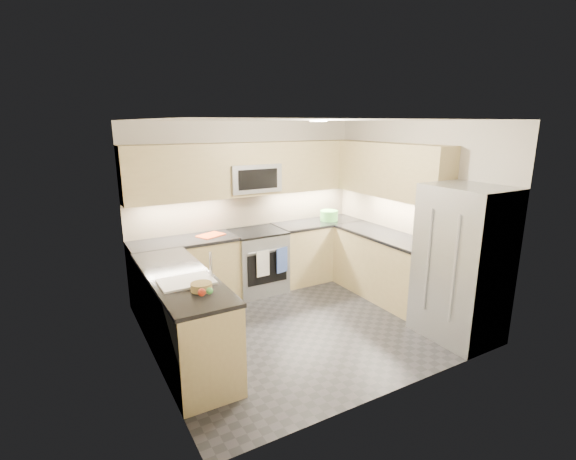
{
  "coord_description": "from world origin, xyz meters",
  "views": [
    {
      "loc": [
        -2.54,
        -4.1,
        2.47
      ],
      "look_at": [
        0.0,
        0.35,
        1.15
      ],
      "focal_mm": 26.0,
      "sensor_mm": 36.0,
      "label": 1
    }
  ],
  "objects_px": {
    "utensil_bowl": "(329,216)",
    "cutting_board": "(211,235)",
    "microwave": "(252,178)",
    "refrigerator": "(462,264)",
    "fruit_basket": "(201,287)",
    "gas_range": "(257,262)"
  },
  "relations": [
    {
      "from": "microwave",
      "to": "fruit_basket",
      "type": "xyz_separation_m",
      "value": [
        -1.43,
        -1.92,
        -0.72
      ]
    },
    {
      "from": "cutting_board",
      "to": "fruit_basket",
      "type": "height_order",
      "value": "fruit_basket"
    },
    {
      "from": "microwave",
      "to": "fruit_basket",
      "type": "distance_m",
      "value": 2.5
    },
    {
      "from": "cutting_board",
      "to": "microwave",
      "type": "bearing_deg",
      "value": 6.28
    },
    {
      "from": "microwave",
      "to": "gas_range",
      "type": "bearing_deg",
      "value": -90.0
    },
    {
      "from": "utensil_bowl",
      "to": "microwave",
      "type": "bearing_deg",
      "value": 174.31
    },
    {
      "from": "utensil_bowl",
      "to": "fruit_basket",
      "type": "xyz_separation_m",
      "value": [
        -2.72,
        -1.79,
        -0.04
      ]
    },
    {
      "from": "fruit_basket",
      "to": "cutting_board",
      "type": "bearing_deg",
      "value": 67.99
    },
    {
      "from": "microwave",
      "to": "cutting_board",
      "type": "distance_m",
      "value": 1.02
    },
    {
      "from": "microwave",
      "to": "fruit_basket",
      "type": "bearing_deg",
      "value": -126.74
    },
    {
      "from": "microwave",
      "to": "utensil_bowl",
      "type": "bearing_deg",
      "value": -5.69
    },
    {
      "from": "fruit_basket",
      "to": "utensil_bowl",
      "type": "bearing_deg",
      "value": 33.36
    },
    {
      "from": "utensil_bowl",
      "to": "refrigerator",
      "type": "bearing_deg",
      "value": -86.17
    },
    {
      "from": "gas_range",
      "to": "cutting_board",
      "type": "distance_m",
      "value": 0.85
    },
    {
      "from": "microwave",
      "to": "refrigerator",
      "type": "xyz_separation_m",
      "value": [
        1.45,
        -2.55,
        -0.8
      ]
    },
    {
      "from": "microwave",
      "to": "utensil_bowl",
      "type": "xyz_separation_m",
      "value": [
        1.29,
        -0.13,
        -0.68
      ]
    },
    {
      "from": "gas_range",
      "to": "microwave",
      "type": "height_order",
      "value": "microwave"
    },
    {
      "from": "gas_range",
      "to": "refrigerator",
      "type": "bearing_deg",
      "value": -59.12
    },
    {
      "from": "refrigerator",
      "to": "fruit_basket",
      "type": "xyz_separation_m",
      "value": [
        -2.88,
        0.63,
        0.08
      ]
    },
    {
      "from": "utensil_bowl",
      "to": "fruit_basket",
      "type": "distance_m",
      "value": 3.26
    },
    {
      "from": "microwave",
      "to": "utensil_bowl",
      "type": "relative_size",
      "value": 2.68
    },
    {
      "from": "utensil_bowl",
      "to": "cutting_board",
      "type": "bearing_deg",
      "value": 178.47
    }
  ]
}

